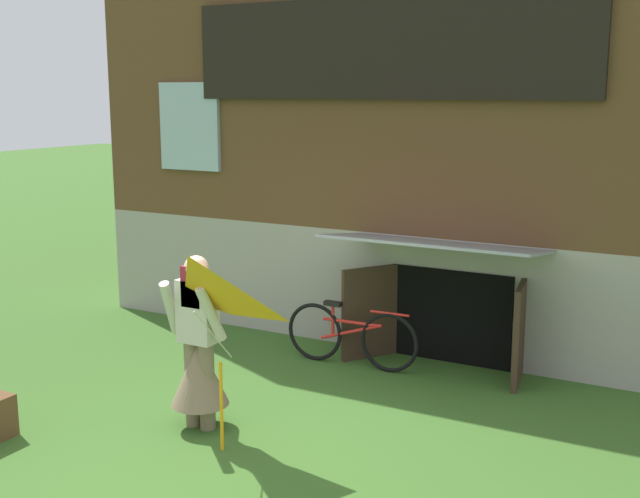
{
  "coord_description": "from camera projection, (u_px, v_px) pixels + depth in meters",
  "views": [
    {
      "loc": [
        3.72,
        -5.27,
        2.98
      ],
      "look_at": [
        0.15,
        1.28,
        1.51
      ],
      "focal_mm": 45.13,
      "sensor_mm": 36.0,
      "label": 1
    }
  ],
  "objects": [
    {
      "name": "log_house",
      "position": [
        454.0,
        118.0,
        11.01
      ],
      "size": [
        7.99,
        5.93,
        5.24
      ],
      "color": "#9E998E",
      "rests_on": "ground_plane"
    },
    {
      "name": "person",
      "position": [
        199.0,
        357.0,
        7.14
      ],
      "size": [
        0.61,
        0.52,
        1.58
      ],
      "rotation": [
        0.0,
        0.0,
        -0.1
      ],
      "color": "#7F6B51",
      "rests_on": "ground_plane"
    },
    {
      "name": "kite",
      "position": [
        190.0,
        305.0,
        6.43
      ],
      "size": [
        0.94,
        0.87,
        1.62
      ],
      "color": "orange",
      "rests_on": "ground_plane"
    },
    {
      "name": "bicycle_red",
      "position": [
        351.0,
        336.0,
        8.82
      ],
      "size": [
        1.56,
        0.11,
        0.71
      ],
      "rotation": [
        0.0,
        0.0,
        0.04
      ],
      "color": "black",
      "rests_on": "ground_plane"
    },
    {
      "name": "ground_plane",
      "position": [
        233.0,
        447.0,
        6.86
      ],
      "size": [
        60.0,
        60.0,
        0.0
      ],
      "primitive_type": "plane",
      "color": "#386023"
    }
  ]
}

